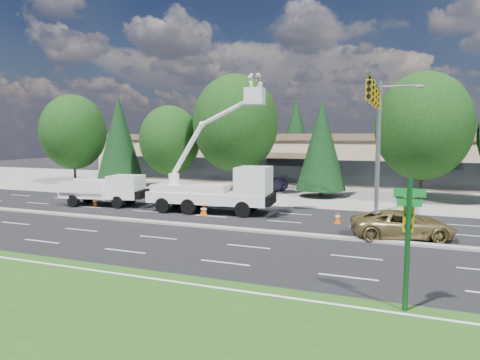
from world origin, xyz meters
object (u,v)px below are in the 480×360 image
at_px(bucket_truck, 222,183).
at_px(minivan, 402,225).
at_px(street_sign_pole, 408,231).
at_px(utility_pickup, 108,193).
at_px(signal_mast, 377,123).

height_order(bucket_truck, minivan, bucket_truck).
bearing_deg(street_sign_pole, minivan, 91.15).
distance_m(street_sign_pole, utility_pickup, 24.63).
distance_m(signal_mast, street_sign_pole, 15.99).
xyz_separation_m(signal_mast, minivan, (1.78, -5.72, -5.34)).
height_order(utility_pickup, minivan, utility_pickup).
xyz_separation_m(utility_pickup, minivan, (20.87, -2.96, -0.24)).
bearing_deg(utility_pickup, bucket_truck, -8.91).
bearing_deg(street_sign_pole, bucket_truck, 132.22).
relative_size(street_sign_pole, utility_pickup, 0.63).
height_order(utility_pickup, bucket_truck, bucket_truck).
distance_m(signal_mast, bucket_truck, 10.88).
height_order(street_sign_pole, utility_pickup, street_sign_pole).
xyz_separation_m(bucket_truck, minivan, (11.59, -3.27, -1.33)).
relative_size(utility_pickup, bucket_truck, 0.69).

